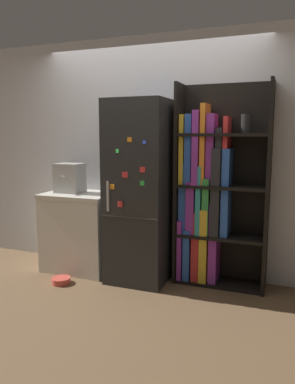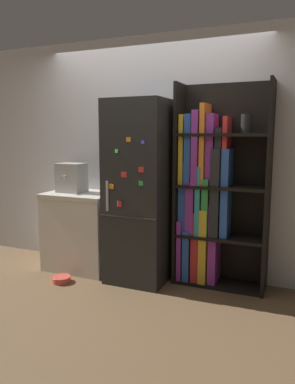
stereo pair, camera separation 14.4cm
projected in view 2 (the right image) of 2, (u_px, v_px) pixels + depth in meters
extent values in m
plane|color=brown|center=(136.00, 282.00, 3.94)|extent=(16.00, 16.00, 0.00)
cube|color=silver|center=(153.00, 156.00, 4.18)|extent=(8.00, 0.05, 2.60)
cube|color=black|center=(141.00, 192.00, 3.92)|extent=(0.61, 0.64, 1.89)
cube|color=#333333|center=(127.00, 217.00, 3.66)|extent=(0.60, 0.01, 0.01)
cube|color=#B2B2B7|center=(107.00, 196.00, 3.70)|extent=(0.02, 0.02, 0.30)
cube|color=blue|center=(143.00, 142.00, 3.48)|extent=(0.03, 0.01, 0.03)
cube|color=red|center=(141.00, 170.00, 3.53)|extent=(0.05, 0.01, 0.05)
cube|color=red|center=(119.00, 204.00, 3.67)|extent=(0.06, 0.02, 0.06)
cube|color=green|center=(116.00, 151.00, 3.61)|extent=(0.04, 0.02, 0.04)
cube|color=green|center=(141.00, 183.00, 3.55)|extent=(0.04, 0.02, 0.04)
cube|color=red|center=(124.00, 175.00, 3.61)|extent=(0.05, 0.02, 0.05)
cube|color=orange|center=(112.00, 187.00, 3.68)|extent=(0.05, 0.01, 0.05)
cube|color=orange|center=(128.00, 140.00, 3.54)|extent=(0.04, 0.02, 0.04)
cube|color=black|center=(179.00, 185.00, 3.89)|extent=(0.03, 0.35, 2.05)
cube|color=black|center=(268.00, 189.00, 3.55)|extent=(0.03, 0.35, 2.05)
cube|color=black|center=(225.00, 185.00, 3.87)|extent=(0.92, 0.03, 2.05)
cube|color=black|center=(219.00, 283.00, 3.87)|extent=(0.86, 0.32, 0.03)
cube|color=black|center=(220.00, 237.00, 3.80)|extent=(0.86, 0.32, 0.03)
cube|color=black|center=(222.00, 187.00, 3.72)|extent=(0.86, 0.32, 0.03)
cube|color=black|center=(223.00, 135.00, 3.64)|extent=(0.86, 0.32, 0.03)
cube|color=purple|center=(183.00, 248.00, 3.97)|extent=(0.05, 0.30, 0.63)
cube|color=#2D59B2|center=(189.00, 253.00, 3.96)|extent=(0.07, 0.30, 0.54)
cube|color=red|center=(198.00, 245.00, 3.92)|extent=(0.08, 0.29, 0.72)
cube|color=gold|center=(205.00, 245.00, 3.87)|extent=(0.08, 0.29, 0.76)
cube|color=purple|center=(215.00, 242.00, 3.84)|extent=(0.08, 0.27, 0.83)
cube|color=#2D59B2|center=(185.00, 197.00, 3.89)|extent=(0.08, 0.25, 0.74)
cube|color=purple|center=(193.00, 207.00, 3.87)|extent=(0.08, 0.29, 0.54)
cube|color=teal|center=(201.00, 200.00, 3.82)|extent=(0.05, 0.29, 0.70)
cube|color=#338C3F|center=(208.00, 206.00, 3.80)|extent=(0.07, 0.28, 0.58)
cube|color=#262628|center=(217.00, 192.00, 3.74)|extent=(0.09, 0.28, 0.88)
cube|color=#2D59B2|center=(227.00, 193.00, 3.72)|extent=(0.07, 0.26, 0.88)
cube|color=gold|center=(184.00, 150.00, 3.82)|extent=(0.05, 0.25, 0.70)
cube|color=#2D59B2|center=(191.00, 149.00, 3.80)|extent=(0.07, 0.29, 0.70)
cube|color=purple|center=(198.00, 148.00, 3.75)|extent=(0.06, 0.30, 0.74)
cube|color=orange|center=(205.00, 145.00, 3.74)|extent=(0.05, 0.30, 0.80)
cube|color=purple|center=(212.00, 150.00, 3.71)|extent=(0.08, 0.23, 0.70)
cube|color=#262628|center=(220.00, 157.00, 3.69)|extent=(0.06, 0.24, 0.57)
cube|color=red|center=(227.00, 151.00, 3.66)|extent=(0.04, 0.26, 0.67)
cylinder|color=black|center=(246.00, 124.00, 3.54)|extent=(0.10, 0.10, 0.18)
cube|color=silver|center=(82.00, 232.00, 4.32)|extent=(0.77, 0.58, 0.85)
cube|color=beige|center=(81.00, 194.00, 4.25)|extent=(0.79, 0.60, 0.04)
cube|color=#A5A39E|center=(72.00, 178.00, 4.28)|extent=(0.30, 0.24, 0.33)
cylinder|color=#A5A39E|center=(64.00, 178.00, 4.14)|extent=(0.04, 0.06, 0.04)
cylinder|color=#D84C3F|center=(61.00, 279.00, 3.94)|extent=(0.20, 0.20, 0.06)
torus|color=#D84C3F|center=(61.00, 277.00, 3.94)|extent=(0.20, 0.20, 0.01)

